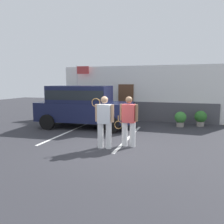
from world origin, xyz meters
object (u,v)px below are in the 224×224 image
object	(u,v)px
potted_plant_by_porch	(180,118)
potted_plant_secondary	(201,118)
parked_suv	(83,104)
flag_pole	(80,82)
tennis_player_man	(104,121)
tennis_player_woman	(129,121)

from	to	relation	value
potted_plant_by_porch	potted_plant_secondary	size ratio (longest dim) A/B	0.97
parked_suv	flag_pole	world-z (taller)	flag_pole
potted_plant_secondary	parked_suv	bearing A→B (deg)	-159.79
tennis_player_man	potted_plant_by_porch	world-z (taller)	tennis_player_man
potted_plant_by_porch	potted_plant_secondary	bearing A→B (deg)	25.05
tennis_player_man	parked_suv	bearing A→B (deg)	-55.90
parked_suv	potted_plant_secondary	xyz separation A→B (m)	(5.56, 2.05, -0.71)
potted_plant_by_porch	potted_plant_secondary	distance (m)	1.08
tennis_player_woman	flag_pole	size ratio (longest dim) A/B	0.54
parked_suv	potted_plant_by_porch	world-z (taller)	parked_suv
tennis_player_man	potted_plant_secondary	size ratio (longest dim) A/B	2.24
tennis_player_woman	potted_plant_by_porch	size ratio (longest dim) A/B	2.29
tennis_player_woman	potted_plant_by_porch	xyz separation A→B (m)	(1.67, 4.15, -0.48)
tennis_player_man	flag_pole	xyz separation A→B (m)	(-3.55, 5.45, 1.30)
flag_pole	tennis_player_man	bearing A→B (deg)	-56.87
flag_pole	potted_plant_secondary	bearing A→B (deg)	-3.01
tennis_player_man	tennis_player_woman	bearing A→B (deg)	-148.44
tennis_player_woman	potted_plant_secondary	size ratio (longest dim) A/B	2.22
potted_plant_by_porch	flag_pole	distance (m)	6.26
parked_suv	tennis_player_man	world-z (taller)	parked_suv
parked_suv	flag_pole	xyz separation A→B (m)	(-1.35, 2.41, 1.08)
parked_suv	potted_plant_secondary	world-z (taller)	parked_suv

